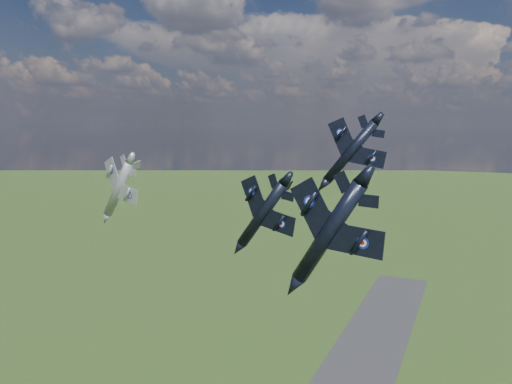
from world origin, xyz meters
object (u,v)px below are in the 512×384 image
at_px(jet_lead_navy, 262,214).
at_px(jet_right_navy, 329,233).
at_px(jet_left_silver, 118,189).
at_px(jet_high_navy, 350,152).

relative_size(jet_lead_navy, jet_right_navy, 0.99).
bearing_deg(jet_left_silver, jet_high_navy, 37.61).
distance_m(jet_lead_navy, jet_left_silver, 27.90).
bearing_deg(jet_high_navy, jet_lead_navy, -121.07).
xyz_separation_m(jet_lead_navy, jet_right_navy, (14.10, -16.94, 2.07)).
relative_size(jet_lead_navy, jet_left_silver, 1.01).
distance_m(jet_lead_navy, jet_high_navy, 20.36).
bearing_deg(jet_lead_navy, jet_left_silver, -174.17).
bearing_deg(jet_left_silver, jet_lead_navy, 9.82).
xyz_separation_m(jet_right_navy, jet_high_navy, (-5.90, 33.79, 5.88)).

